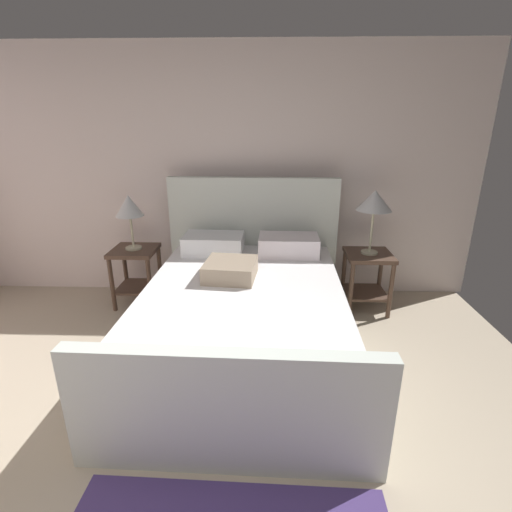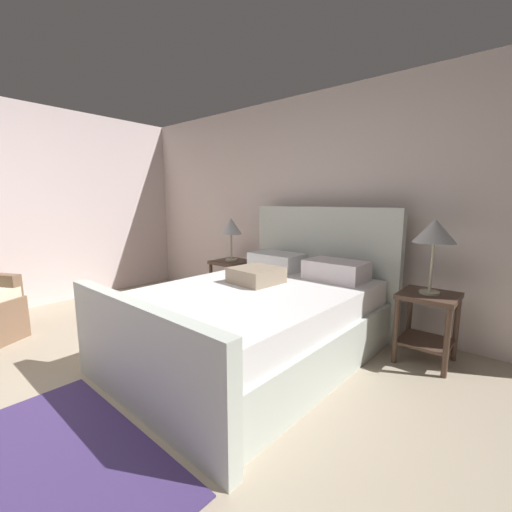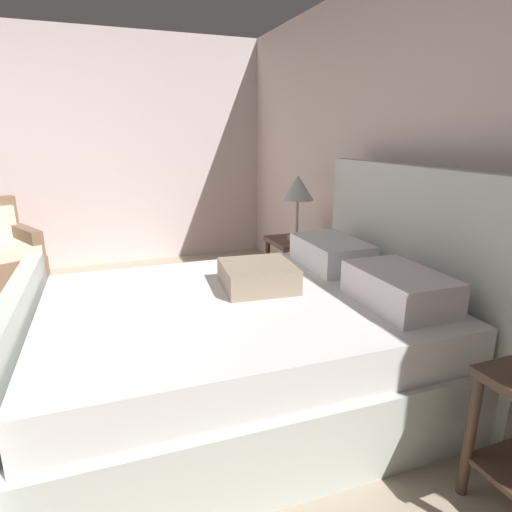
# 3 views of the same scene
# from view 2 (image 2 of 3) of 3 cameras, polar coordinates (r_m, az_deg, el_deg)

# --- Properties ---
(ground_plane) EXTENTS (5.40, 5.97, 0.02)m
(ground_plane) POSITION_cam_2_polar(r_m,az_deg,el_deg) (2.62, -35.81, -24.04)
(ground_plane) COLOR #B6A68D
(wall_back) EXTENTS (5.52, 0.12, 2.55)m
(wall_back) POSITION_cam_2_polar(r_m,az_deg,el_deg) (4.12, 7.85, 8.11)
(wall_back) COLOR silver
(wall_back) RESTS_ON ground
(bed) EXTENTS (1.77, 2.33, 1.30)m
(bed) POSITION_cam_2_polar(r_m,az_deg,el_deg) (3.01, 0.62, -10.14)
(bed) COLOR silver
(bed) RESTS_ON ground
(nightstand_right) EXTENTS (0.44, 0.44, 0.60)m
(nightstand_right) POSITION_cam_2_polar(r_m,az_deg,el_deg) (3.20, 27.16, -9.12)
(nightstand_right) COLOR #4D362A
(nightstand_right) RESTS_ON ground
(table_lamp_right) EXTENTS (0.33, 0.33, 0.62)m
(table_lamp_right) POSITION_cam_2_polar(r_m,az_deg,el_deg) (3.06, 28.15, 3.52)
(table_lamp_right) COLOR #B7B293
(table_lamp_right) RESTS_ON nightstand_right
(nightstand_left) EXTENTS (0.44, 0.44, 0.60)m
(nightstand_left) POSITION_cam_2_polar(r_m,az_deg,el_deg) (4.37, -4.17, -3.31)
(nightstand_left) COLOR #4D362A
(nightstand_left) RESTS_ON ground
(table_lamp_left) EXTENTS (0.27, 0.27, 0.55)m
(table_lamp_left) POSITION_cam_2_polar(r_m,az_deg,el_deg) (4.28, -4.27, 4.87)
(table_lamp_left) COLOR #B7B293
(table_lamp_left) RESTS_ON nightstand_left
(area_rug) EXTENTS (1.58, 1.34, 0.01)m
(area_rug) POSITION_cam_2_polar(r_m,az_deg,el_deg) (2.27, -37.08, -29.33)
(area_rug) COLOR #46346A
(area_rug) RESTS_ON ground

